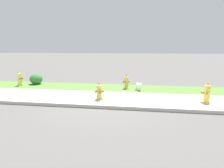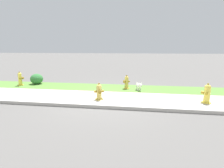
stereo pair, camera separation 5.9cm
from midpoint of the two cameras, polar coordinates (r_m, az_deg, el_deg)
The scene contains 10 objects.
ground_plane at distance 7.11m, azimuth -1.95°, elevation -4.72°, with size 120.00×120.00×0.00m, color #5B5956.
sidewalk_pavement at distance 7.11m, azimuth -1.95°, elevation -4.68°, with size 18.00×2.18×0.01m, color #BCB7AD.
grass_verge at distance 8.97m, azimuth 0.29°, elevation -1.22°, with size 18.00×1.72×0.01m, color #568438.
street_curb at distance 6.00m, azimuth -3.98°, elevation -7.28°, with size 18.00×0.16×0.12m, color #BCB7AD.
fire_hydrant_at_driveway at distance 6.85m, azimuth -4.00°, elevation -2.61°, with size 0.39×0.37×0.67m.
fire_hydrant_mid_block at distance 8.70m, azimuth 4.94°, elevation 0.52°, with size 0.34×0.34×0.69m.
fire_hydrant_near_corner at distance 10.66m, azimuth -27.66°, elevation 1.50°, with size 0.33×0.34×0.76m.
fire_hydrant_far_end at distance 7.31m, azimuth 28.79°, elevation -2.81°, with size 0.37×0.39×0.75m.
small_white_dog at distance 8.48m, azimuth 8.97°, elevation -0.51°, with size 0.34×0.45×0.43m.
shrub_bush_mid_verge at distance 10.74m, azimuth -23.24°, elevation 1.54°, with size 0.68×0.68×0.58m.
Camera 2 is at (1.27, -6.70, 2.01)m, focal length 28.00 mm.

